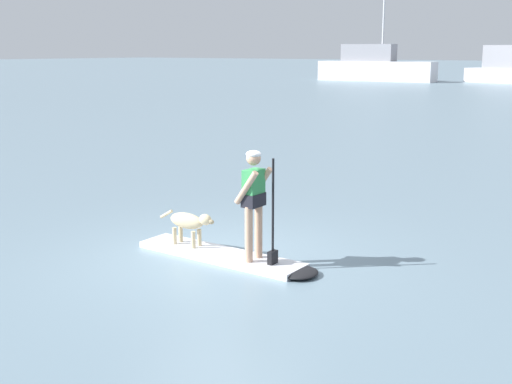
{
  "coord_description": "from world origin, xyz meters",
  "views": [
    {
      "loc": [
        6.18,
        -7.82,
        3.25
      ],
      "look_at": [
        0.0,
        1.0,
        0.9
      ],
      "focal_mm": 45.9,
      "sensor_mm": 36.0,
      "label": 1
    }
  ],
  "objects_px": {
    "paddleboard": "(231,258)",
    "moored_boat_outer": "(510,69)",
    "person_paddler": "(255,197)",
    "dog": "(189,222)",
    "moored_boat_port": "(374,67)"
  },
  "relations": [
    {
      "from": "person_paddler",
      "to": "dog",
      "type": "xyz_separation_m",
      "value": [
        -1.31,
        -0.01,
        -0.59
      ]
    },
    {
      "from": "dog",
      "to": "moored_boat_outer",
      "type": "height_order",
      "value": "moored_boat_outer"
    },
    {
      "from": "person_paddler",
      "to": "moored_boat_port",
      "type": "distance_m",
      "value": 62.0
    },
    {
      "from": "paddleboard",
      "to": "moored_boat_outer",
      "type": "bearing_deg",
      "value": 100.53
    },
    {
      "from": "paddleboard",
      "to": "moored_boat_outer",
      "type": "relative_size",
      "value": 0.29
    },
    {
      "from": "paddleboard",
      "to": "moored_boat_port",
      "type": "xyz_separation_m",
      "value": [
        -24.11,
        56.93,
        1.43
      ]
    },
    {
      "from": "moored_boat_port",
      "to": "moored_boat_outer",
      "type": "height_order",
      "value": "moored_boat_outer"
    },
    {
      "from": "person_paddler",
      "to": "paddleboard",
      "type": "bearing_deg",
      "value": -179.73
    },
    {
      "from": "paddleboard",
      "to": "moored_boat_outer",
      "type": "distance_m",
      "value": 62.01
    },
    {
      "from": "moored_boat_port",
      "to": "moored_boat_outer",
      "type": "relative_size",
      "value": 1.15
    },
    {
      "from": "paddleboard",
      "to": "dog",
      "type": "relative_size",
      "value": 2.82
    },
    {
      "from": "paddleboard",
      "to": "person_paddler",
      "type": "height_order",
      "value": "person_paddler"
    },
    {
      "from": "person_paddler",
      "to": "dog",
      "type": "distance_m",
      "value": 1.44
    },
    {
      "from": "person_paddler",
      "to": "dog",
      "type": "height_order",
      "value": "person_paddler"
    },
    {
      "from": "paddleboard",
      "to": "person_paddler",
      "type": "xyz_separation_m",
      "value": [
        0.45,
        0.0,
        1.03
      ]
    }
  ]
}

